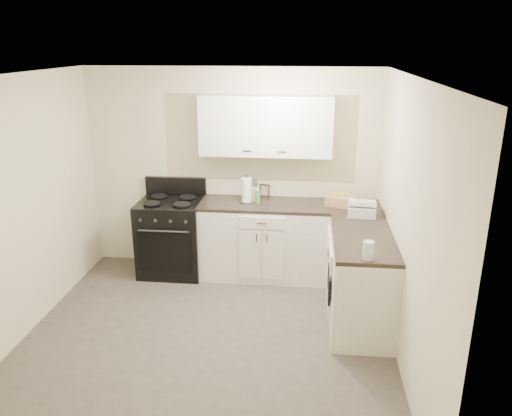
# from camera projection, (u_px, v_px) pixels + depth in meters

# --- Properties ---
(floor) EXTENTS (3.60, 3.60, 0.00)m
(floor) POSITION_uv_depth(u_px,v_px,m) (207.00, 340.00, 4.88)
(floor) COLOR #473F38
(floor) RESTS_ON ground
(ceiling) EXTENTS (3.60, 3.60, 0.00)m
(ceiling) POSITION_uv_depth(u_px,v_px,m) (197.00, 77.00, 4.08)
(ceiling) COLOR white
(ceiling) RESTS_ON wall_back
(wall_back) EXTENTS (3.60, 0.00, 3.60)m
(wall_back) POSITION_uv_depth(u_px,v_px,m) (233.00, 171.00, 6.18)
(wall_back) COLOR beige
(wall_back) RESTS_ON ground
(wall_right) EXTENTS (0.00, 3.60, 3.60)m
(wall_right) POSITION_uv_depth(u_px,v_px,m) (407.00, 228.00, 4.30)
(wall_right) COLOR beige
(wall_right) RESTS_ON ground
(wall_left) EXTENTS (0.00, 3.60, 3.60)m
(wall_left) POSITION_uv_depth(u_px,v_px,m) (13.00, 213.00, 4.66)
(wall_left) COLOR beige
(wall_left) RESTS_ON ground
(wall_front) EXTENTS (3.60, 0.00, 3.60)m
(wall_front) POSITION_uv_depth(u_px,v_px,m) (135.00, 329.00, 2.78)
(wall_front) COLOR beige
(wall_front) RESTS_ON ground
(base_cabinets_back) EXTENTS (1.55, 0.60, 0.90)m
(base_cabinets_back) POSITION_uv_depth(u_px,v_px,m) (264.00, 241.00, 6.11)
(base_cabinets_back) COLOR white
(base_cabinets_back) RESTS_ON floor
(base_cabinets_right) EXTENTS (0.60, 1.90, 0.90)m
(base_cabinets_right) POSITION_uv_depth(u_px,v_px,m) (358.00, 268.00, 5.38)
(base_cabinets_right) COLOR white
(base_cabinets_right) RESTS_ON floor
(countertop_back) EXTENTS (1.55, 0.60, 0.04)m
(countertop_back) POSITION_uv_depth(u_px,v_px,m) (264.00, 205.00, 5.96)
(countertop_back) COLOR black
(countertop_back) RESTS_ON base_cabinets_back
(countertop_right) EXTENTS (0.60, 1.90, 0.04)m
(countertop_right) POSITION_uv_depth(u_px,v_px,m) (360.00, 227.00, 5.23)
(countertop_right) COLOR black
(countertop_right) RESTS_ON base_cabinets_right
(upper_cabinets) EXTENTS (1.55, 0.30, 0.70)m
(upper_cabinets) POSITION_uv_depth(u_px,v_px,m) (266.00, 126.00, 5.80)
(upper_cabinets) COLOR white
(upper_cabinets) RESTS_ON wall_back
(stove) EXTENTS (0.77, 0.66, 0.93)m
(stove) POSITION_uv_depth(u_px,v_px,m) (172.00, 237.00, 6.20)
(stove) COLOR black
(stove) RESTS_ON floor
(knife_block) EXTENTS (0.11, 0.10, 0.19)m
(knife_block) POSITION_uv_depth(u_px,v_px,m) (255.00, 194.00, 5.98)
(knife_block) COLOR tan
(knife_block) RESTS_ON countertop_back
(paper_towel) EXTENTS (0.12, 0.12, 0.30)m
(paper_towel) POSITION_uv_depth(u_px,v_px,m) (247.00, 190.00, 5.94)
(paper_towel) COLOR white
(paper_towel) RESTS_ON countertop_back
(soap_bottle) EXTENTS (0.07, 0.07, 0.16)m
(soap_bottle) POSITION_uv_depth(u_px,v_px,m) (258.00, 197.00, 5.93)
(soap_bottle) COLOR green
(soap_bottle) RESTS_ON countertop_back
(picture_frame) EXTENTS (0.13, 0.07, 0.16)m
(picture_frame) POSITION_uv_depth(u_px,v_px,m) (264.00, 190.00, 6.17)
(picture_frame) COLOR black
(picture_frame) RESTS_ON countertop_back
(wicker_basket) EXTENTS (0.40, 0.33, 0.11)m
(wicker_basket) POSITION_uv_depth(u_px,v_px,m) (341.00, 201.00, 5.84)
(wicker_basket) COLOR tan
(wicker_basket) RESTS_ON countertop_right
(countertop_grill) EXTENTS (0.33, 0.31, 0.11)m
(countertop_grill) POSITION_uv_depth(u_px,v_px,m) (362.00, 210.00, 5.53)
(countertop_grill) COLOR silver
(countertop_grill) RESTS_ON countertop_right
(glass_jar) EXTENTS (0.11, 0.11, 0.17)m
(glass_jar) POSITION_uv_depth(u_px,v_px,m) (368.00, 250.00, 4.40)
(glass_jar) COLOR silver
(glass_jar) RESTS_ON countertop_right
(oven_mitt_near) EXTENTS (0.02, 0.16, 0.27)m
(oven_mitt_near) POSITION_uv_depth(u_px,v_px,m) (329.00, 290.00, 4.90)
(oven_mitt_near) COLOR black
(oven_mitt_near) RESTS_ON base_cabinets_right
(oven_mitt_far) EXTENTS (0.02, 0.14, 0.24)m
(oven_mitt_far) POSITION_uv_depth(u_px,v_px,m) (329.00, 276.00, 5.06)
(oven_mitt_far) COLOR black
(oven_mitt_far) RESTS_ON base_cabinets_right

